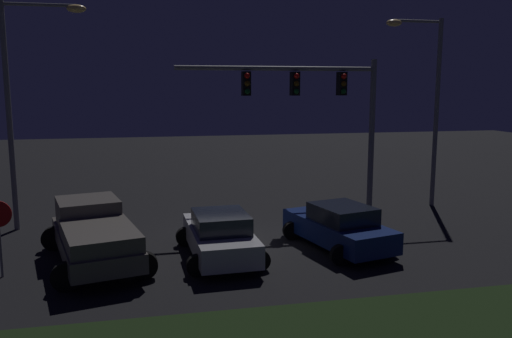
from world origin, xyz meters
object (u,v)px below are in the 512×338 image
Objects in this scene: car_sedan at (339,227)px; street_lamp_left at (25,88)px; pickup_truck at (93,231)px; traffic_signal_gantry at (317,99)px; street_lamp_right at (427,90)px; car_sedan_far at (220,235)px.

street_lamp_left is at bearing 52.09° from car_sedan.
pickup_truck is 0.69× the size of traffic_signal_gantry.
car_sedan is 0.56× the size of traffic_signal_gantry.
street_lamp_right is (13.90, 4.91, 4.23)m from pickup_truck.
car_sedan_far is at bearing -151.93° from street_lamp_right.
pickup_truck is 10.31m from traffic_signal_gantry.
street_lamp_right is at bearing -62.74° from car_sedan.
pickup_truck is at bearing 81.24° from car_sedan_far.
street_lamp_right reaches higher than traffic_signal_gantry.
street_lamp_left is (-2.62, 4.49, 4.34)m from pickup_truck.
car_sedan_far is (-4.04, -0.17, 0.00)m from car_sedan.
car_sedan is (7.90, -0.27, -0.26)m from pickup_truck.
car_sedan and car_sedan_far have the same top height.
car_sedan_far is at bearing -135.57° from traffic_signal_gantry.
street_lamp_left reaches higher than pickup_truck.
street_lamp_left is 16.53m from street_lamp_right.
car_sedan_far is 9.35m from street_lamp_left.
street_lamp_right reaches higher than pickup_truck.
traffic_signal_gantry is 0.98× the size of street_lamp_left.
pickup_truck reaches higher than car_sedan_far.
street_lamp_right is at bearing 1.44° from street_lamp_left.
traffic_signal_gantry reaches higher than car_sedan.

